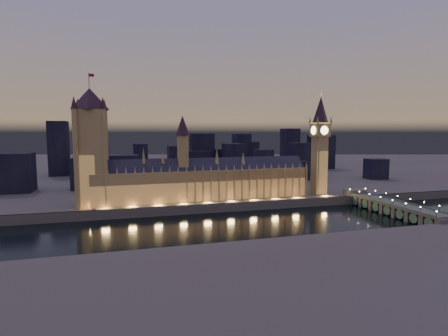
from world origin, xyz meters
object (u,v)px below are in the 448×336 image
object	(u,v)px
elizabeth_tower	(320,137)
westminster_bridge	(389,207)
river_boat	(444,228)
palace_of_westminster	(204,180)
victoria_tower	(91,141)

from	to	relation	value
elizabeth_tower	westminster_bridge	size ratio (longest dim) A/B	0.93
westminster_bridge	river_boat	world-z (taller)	westminster_bridge
palace_of_westminster	victoria_tower	world-z (taller)	victoria_tower
victoria_tower	river_boat	world-z (taller)	victoria_tower
elizabeth_tower	river_boat	size ratio (longest dim) A/B	2.69
river_boat	elizabeth_tower	bearing A→B (deg)	104.67
palace_of_westminster	westminster_bridge	xyz separation A→B (m)	(151.65, -65.19, -20.38)
elizabeth_tower	river_boat	distance (m)	139.94
victoria_tower	elizabeth_tower	bearing A→B (deg)	0.00
palace_of_westminster	westminster_bridge	distance (m)	166.32
victoria_tower	elizabeth_tower	world-z (taller)	victoria_tower
victoria_tower	westminster_bridge	bearing A→B (deg)	-14.72
palace_of_westminster	victoria_tower	xyz separation A→B (m)	(-97.13, 0.18, 36.86)
victoria_tower	palace_of_westminster	bearing A→B (deg)	-0.10
victoria_tower	elizabeth_tower	size ratio (longest dim) A/B	1.06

